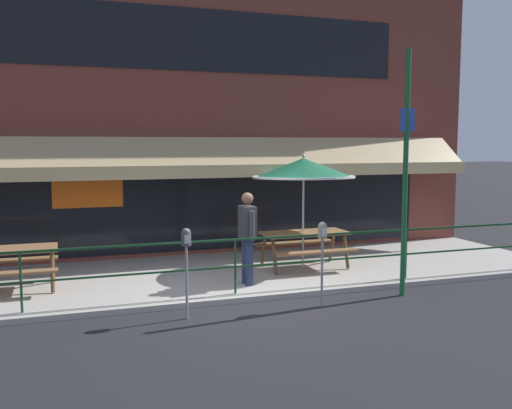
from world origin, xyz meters
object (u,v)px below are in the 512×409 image
at_px(pedestrian_walking, 247,233).
at_px(parking_meter_near, 186,246).
at_px(street_sign_pole, 405,172).
at_px(picnic_table_left, 4,258).
at_px(patio_umbrella_centre, 304,169).
at_px(picnic_table_centre, 305,239).
at_px(parking_meter_far, 322,238).

distance_m(pedestrian_walking, parking_meter_near, 2.02).
bearing_deg(street_sign_pole, picnic_table_left, 161.56).
height_order(picnic_table_left, patio_umbrella_centre, patio_umbrella_centre).
bearing_deg(patio_umbrella_centre, picnic_table_centre, -90.00).
xyz_separation_m(patio_umbrella_centre, parking_meter_near, (-3.02, -2.42, -1.03)).
bearing_deg(parking_meter_far, pedestrian_walking, 119.27).
height_order(picnic_table_left, parking_meter_far, parking_meter_far).
xyz_separation_m(picnic_table_left, street_sign_pole, (6.69, -2.23, 1.51)).
distance_m(picnic_table_left, pedestrian_walking, 4.33).
xyz_separation_m(picnic_table_left, parking_meter_near, (2.77, -2.32, 0.44)).
bearing_deg(patio_umbrella_centre, parking_meter_near, -141.24).
distance_m(picnic_table_centre, parking_meter_near, 3.83).
distance_m(picnic_table_left, picnic_table_centre, 5.78).
height_order(picnic_table_left, picnic_table_centre, same).
distance_m(picnic_table_centre, patio_umbrella_centre, 1.48).
xyz_separation_m(picnic_table_centre, patio_umbrella_centre, (0.00, 0.09, 1.47)).
distance_m(picnic_table_left, parking_meter_far, 5.59).
bearing_deg(picnic_table_left, picnic_table_centre, 0.11).
bearing_deg(patio_umbrella_centre, street_sign_pole, -68.77).
xyz_separation_m(picnic_table_left, pedestrian_walking, (4.22, -0.91, 0.35)).
relative_size(picnic_table_left, parking_meter_far, 1.27).
height_order(patio_umbrella_centre, pedestrian_walking, patio_umbrella_centre).
bearing_deg(pedestrian_walking, parking_meter_near, -135.85).
bearing_deg(pedestrian_walking, patio_umbrella_centre, 32.94).
height_order(patio_umbrella_centre, parking_meter_far, patio_umbrella_centre).
bearing_deg(picnic_table_centre, patio_umbrella_centre, 90.00).
bearing_deg(pedestrian_walking, picnic_table_left, 167.82).
bearing_deg(parking_meter_near, pedestrian_walking, 44.15).
distance_m(patio_umbrella_centre, street_sign_pole, 2.51).
bearing_deg(picnic_table_left, street_sign_pole, -18.44).
relative_size(patio_umbrella_centre, street_sign_pole, 0.55).
bearing_deg(pedestrian_walking, picnic_table_centre, 30.45).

